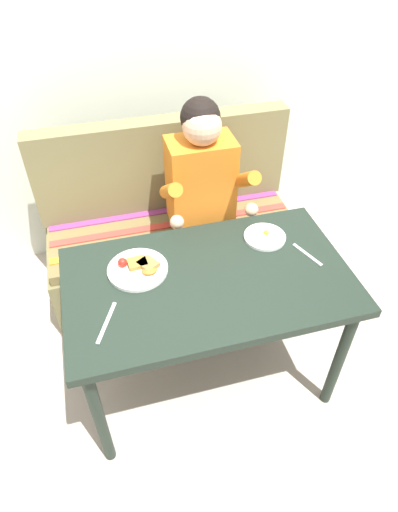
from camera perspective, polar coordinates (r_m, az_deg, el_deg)
name	(u,v)px	position (r m, az deg, el deg)	size (l,w,h in m)	color
ground_plane	(206,375)	(2.42, 0.97, -15.08)	(8.00, 8.00, 0.00)	#AFA194
back_wall	(144,40)	(2.64, -7.11, 25.98)	(4.40, 0.10, 2.60)	silver
table	(208,291)	(1.90, 1.19, -4.56)	(1.20, 0.70, 0.73)	black
couch	(172,237)	(2.66, -3.48, 2.44)	(1.44, 0.56, 1.00)	olive
person	(204,193)	(2.30, 0.68, 8.19)	(0.45, 0.61, 1.21)	orange
plate_breakfast	(138,268)	(1.88, -7.85, -1.58)	(0.26, 0.26, 0.05)	white
plate_eggs	(265,237)	(2.05, 8.50, 2.51)	(0.19, 0.19, 0.04)	white
fork	(307,254)	(2.00, 13.82, 0.19)	(0.01, 0.17, 0.01)	silver
knife	(107,322)	(1.71, -11.86, -8.40)	(0.01, 0.20, 0.01)	silver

